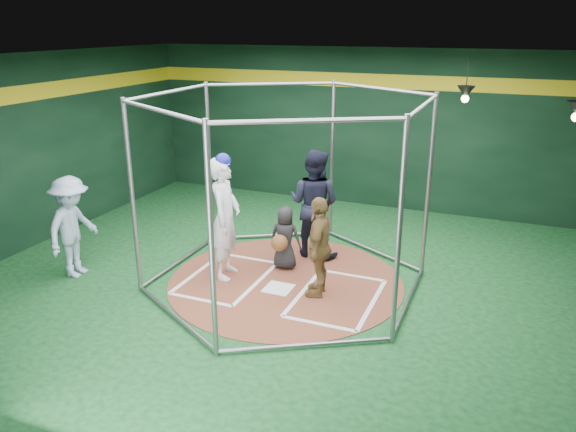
% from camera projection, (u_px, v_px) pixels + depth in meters
% --- Properties ---
extents(room_shell, '(10.10, 9.10, 3.53)m').
position_uv_depth(room_shell, '(286.00, 177.00, 8.56)').
color(room_shell, '#0D3B18').
rests_on(room_shell, ground).
extents(clay_disc, '(3.80, 3.80, 0.01)m').
position_uv_depth(clay_disc, '(286.00, 281.00, 9.12)').
color(clay_disc, brown).
rests_on(clay_disc, ground).
extents(home_plate, '(0.43, 0.43, 0.01)m').
position_uv_depth(home_plate, '(278.00, 288.00, 8.86)').
color(home_plate, white).
rests_on(home_plate, clay_disc).
extents(batter_box_left, '(1.17, 1.77, 0.01)m').
position_uv_depth(batter_box_left, '(227.00, 277.00, 9.24)').
color(batter_box_left, white).
rests_on(batter_box_left, clay_disc).
extents(batter_box_right, '(1.17, 1.77, 0.01)m').
position_uv_depth(batter_box_right, '(337.00, 298.00, 8.56)').
color(batter_box_right, white).
rests_on(batter_box_right, clay_disc).
extents(batting_cage, '(4.05, 4.67, 3.00)m').
position_uv_depth(batting_cage, '(286.00, 193.00, 8.63)').
color(batting_cage, gray).
rests_on(batting_cage, ground).
extents(pendant_lamp_near, '(0.34, 0.34, 0.90)m').
position_uv_depth(pendant_lamp_near, '(466.00, 92.00, 10.59)').
color(pendant_lamp_near, black).
rests_on(pendant_lamp_near, room_shell).
extents(batter_figure, '(0.61, 0.81, 2.07)m').
position_uv_depth(batter_figure, '(225.00, 217.00, 9.00)').
color(batter_figure, silver).
rests_on(batter_figure, clay_disc).
extents(visitor_leopard, '(0.50, 0.96, 1.57)m').
position_uv_depth(visitor_leopard, '(319.00, 247.00, 8.46)').
color(visitor_leopard, '#A07F44').
rests_on(visitor_leopard, clay_disc).
extents(catcher_figure, '(0.56, 0.59, 1.09)m').
position_uv_depth(catcher_figure, '(285.00, 238.00, 9.44)').
color(catcher_figure, black).
rests_on(catcher_figure, clay_disc).
extents(umpire, '(1.02, 0.83, 1.93)m').
position_uv_depth(umpire, '(314.00, 203.00, 9.87)').
color(umpire, black).
rests_on(umpire, clay_disc).
extents(bystander_blue, '(0.72, 1.14, 1.69)m').
position_uv_depth(bystander_blue, '(72.00, 227.00, 9.11)').
color(bystander_blue, '#9EB6D1').
rests_on(bystander_blue, ground).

